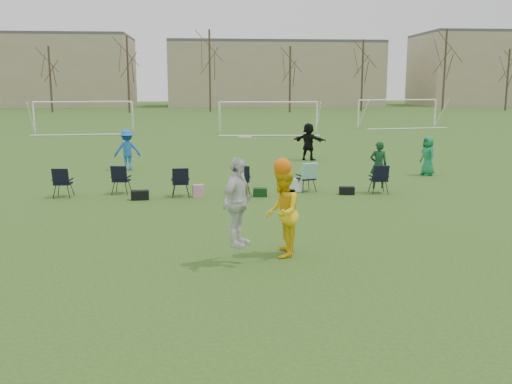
{
  "coord_description": "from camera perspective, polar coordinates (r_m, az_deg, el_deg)",
  "views": [
    {
      "loc": [
        -0.74,
        -10.89,
        3.55
      ],
      "look_at": [
        0.35,
        1.44,
        1.25
      ],
      "focal_mm": 40.0,
      "sensor_mm": 36.0,
      "label": 1
    }
  ],
  "objects": [
    {
      "name": "fielder_green_far",
      "position": [
        24.06,
        16.81,
        3.47
      ],
      "size": [
        0.65,
        0.85,
        1.57
      ],
      "primitive_type": "imported",
      "rotation": [
        0.0,
        0.0,
        -1.37
      ],
      "color": "#157845",
      "rests_on": "ground"
    },
    {
      "name": "building_row",
      "position": [
        107.18,
        -1.08,
        11.81
      ],
      "size": [
        126.0,
        16.0,
        13.0
      ],
      "color": "tan",
      "rests_on": "ground"
    },
    {
      "name": "goal_right",
      "position": [
        51.7,
        13.99,
        8.4
      ],
      "size": [
        7.35,
        1.14,
        2.46
      ],
      "rotation": [
        0.0,
        0.0,
        0.14
      ],
      "color": "white",
      "rests_on": "ground"
    },
    {
      "name": "center_contest",
      "position": [
        11.71,
        0.91,
        -1.55
      ],
      "size": [
        1.86,
        1.59,
        2.61
      ],
      "color": "silver",
      "rests_on": "ground"
    },
    {
      "name": "ground",
      "position": [
        11.48,
        -1.14,
        -7.49
      ],
      "size": [
        260.0,
        260.0,
        0.0
      ],
      "primitive_type": "plane",
      "color": "#2B4F18",
      "rests_on": "ground"
    },
    {
      "name": "fielder_blue",
      "position": [
        25.11,
        -12.75,
        4.12
      ],
      "size": [
        1.21,
        0.82,
        1.73
      ],
      "primitive_type": "imported",
      "rotation": [
        0.0,
        0.0,
        3.31
      ],
      "color": "blue",
      "rests_on": "ground"
    },
    {
      "name": "goal_mid",
      "position": [
        43.18,
        1.26,
        8.35
      ],
      "size": [
        7.4,
        0.63,
        2.46
      ],
      "rotation": [
        0.0,
        0.0,
        -0.07
      ],
      "color": "white",
      "rests_on": "ground"
    },
    {
      "name": "tree_line",
      "position": [
        80.76,
        -4.45,
        11.57
      ],
      "size": [
        110.28,
        3.28,
        11.4
      ],
      "color": "#382B21",
      "rests_on": "ground"
    },
    {
      "name": "fielder_black",
      "position": [
        27.98,
        5.28,
        5.05
      ],
      "size": [
        1.71,
        1.35,
        1.81
      ],
      "primitive_type": "imported",
      "rotation": [
        0.0,
        0.0,
        2.58
      ],
      "color": "black",
      "rests_on": "ground"
    },
    {
      "name": "goal_left",
      "position": [
        45.86,
        -16.87,
        8.03
      ],
      "size": [
        7.39,
        0.76,
        2.46
      ],
      "rotation": [
        0.0,
        0.0,
        0.09
      ],
      "color": "white",
      "rests_on": "ground"
    },
    {
      "name": "sideline_setup",
      "position": [
        19.02,
        -1.53,
        1.33
      ],
      "size": [
        11.07,
        2.05,
        1.74
      ],
      "color": "#103A1D",
      "rests_on": "ground"
    }
  ]
}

